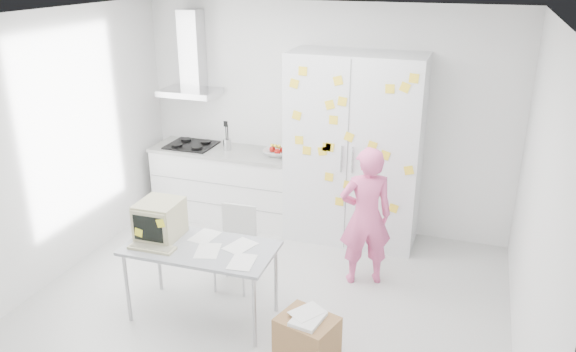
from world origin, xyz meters
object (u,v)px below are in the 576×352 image
(person, at_px, (366,217))
(chair, at_px, (236,242))
(desk, at_px, (174,232))
(cardboard_box, at_px, (307,337))

(person, height_order, chair, person)
(person, bearing_deg, chair, -1.55)
(desk, distance_m, chair, 0.76)
(person, relative_size, cardboard_box, 2.66)
(person, distance_m, cardboard_box, 1.45)
(chair, bearing_deg, person, 18.48)
(desk, bearing_deg, chair, 59.13)
(person, height_order, desk, person)
(chair, relative_size, cardboard_box, 1.53)
(person, bearing_deg, cardboard_box, 58.90)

